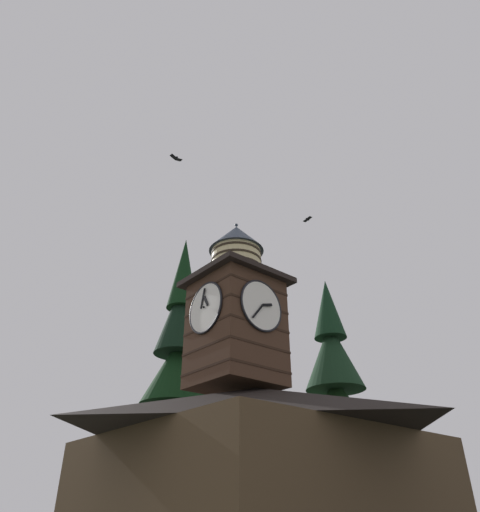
# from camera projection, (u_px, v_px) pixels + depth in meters

# --- Properties ---
(building_main) EXTENTS (11.58, 11.58, 6.66)m
(building_main) POSITION_uv_depth(u_px,v_px,m) (258.00, 474.00, 17.70)
(building_main) COLOR #493724
(building_main) RESTS_ON ground_plane
(clock_tower) EXTENTS (4.01, 4.01, 8.22)m
(clock_tower) POSITION_uv_depth(u_px,v_px,m) (236.00, 309.00, 21.14)
(clock_tower) COLOR #422B1E
(clock_tower) RESTS_ON building_main
(pine_tree_behind) EXTENTS (6.21, 6.21, 18.40)m
(pine_tree_behind) POSITION_uv_depth(u_px,v_px,m) (175.00, 412.00, 26.05)
(pine_tree_behind) COLOR #473323
(pine_tree_behind) RESTS_ON ground_plane
(pine_tree_aside) EXTENTS (6.55, 6.55, 15.65)m
(pine_tree_aside) POSITION_uv_depth(u_px,v_px,m) (339.00, 426.00, 26.36)
(pine_tree_aside) COLOR #473323
(pine_tree_aside) RESTS_ON ground_plane
(moon) EXTENTS (1.49, 1.49, 1.49)m
(moon) POSITION_uv_depth(u_px,v_px,m) (176.00, 434.00, 47.58)
(moon) COLOR silver
(flying_bird_high) EXTENTS (0.68, 0.29, 0.16)m
(flying_bird_high) POSITION_uv_depth(u_px,v_px,m) (176.00, 158.00, 24.11)
(flying_bird_high) COLOR black
(flying_bird_low) EXTENTS (0.30, 0.65, 0.15)m
(flying_bird_low) POSITION_uv_depth(u_px,v_px,m) (307.00, 219.00, 27.48)
(flying_bird_low) COLOR black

